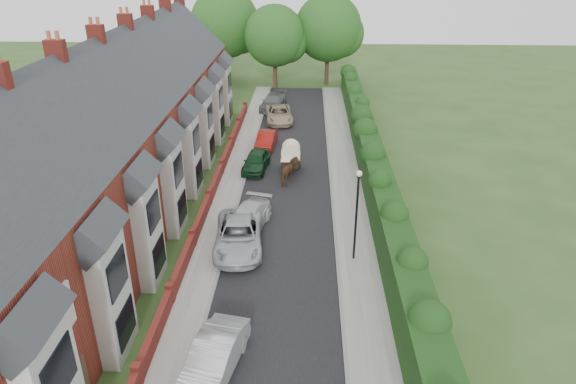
# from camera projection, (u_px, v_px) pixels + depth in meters

# --- Properties ---
(ground) EXTENTS (140.00, 140.00, 0.00)m
(ground) POSITION_uv_depth(u_px,v_px,m) (286.00, 306.00, 23.70)
(ground) COLOR #2D4C1E
(ground) RESTS_ON ground
(road) EXTENTS (6.00, 58.00, 0.02)m
(road) POSITION_uv_depth(u_px,v_px,m) (286.00, 199.00, 33.61)
(road) COLOR black
(road) RESTS_ON ground
(pavement_hedge_side) EXTENTS (2.20, 58.00, 0.12)m
(pavement_hedge_side) POSITION_uv_depth(u_px,v_px,m) (348.00, 200.00, 33.44)
(pavement_hedge_side) COLOR gray
(pavement_hedge_side) RESTS_ON ground
(pavement_house_side) EXTENTS (1.70, 58.00, 0.12)m
(pavement_house_side) POSITION_uv_depth(u_px,v_px,m) (227.00, 198.00, 33.72)
(pavement_house_side) COLOR gray
(pavement_house_side) RESTS_ON ground
(kerb_hedge_side) EXTENTS (0.18, 58.00, 0.13)m
(kerb_hedge_side) POSITION_uv_depth(u_px,v_px,m) (332.00, 199.00, 33.47)
(kerb_hedge_side) COLOR gray
(kerb_hedge_side) RESTS_ON ground
(kerb_house_side) EXTENTS (0.18, 58.00, 0.13)m
(kerb_house_side) POSITION_uv_depth(u_px,v_px,m) (239.00, 198.00, 33.69)
(kerb_house_side) COLOR gray
(kerb_house_side) RESTS_ON ground
(hedge) EXTENTS (2.10, 58.00, 2.85)m
(hedge) POSITION_uv_depth(u_px,v_px,m) (378.00, 179.00, 32.70)
(hedge) COLOR black
(hedge) RESTS_ON ground
(terrace_row) EXTENTS (9.05, 40.50, 11.50)m
(terrace_row) POSITION_uv_depth(u_px,v_px,m) (114.00, 138.00, 31.12)
(terrace_row) COLOR #933725
(terrace_row) RESTS_ON ground
(garden_wall_row) EXTENTS (0.35, 40.35, 1.10)m
(garden_wall_row) POSITION_uv_depth(u_px,v_px,m) (209.00, 199.00, 32.69)
(garden_wall_row) COLOR maroon
(garden_wall_row) RESTS_ON ground
(lamppost) EXTENTS (0.32, 0.32, 5.16)m
(lamppost) POSITION_uv_depth(u_px,v_px,m) (357.00, 205.00, 25.74)
(lamppost) COLOR black
(lamppost) RESTS_ON ground
(tree_far_left) EXTENTS (7.14, 6.80, 9.29)m
(tree_far_left) POSITION_uv_depth(u_px,v_px,m) (278.00, 37.00, 57.36)
(tree_far_left) COLOR #332316
(tree_far_left) RESTS_ON ground
(tree_far_right) EXTENTS (7.98, 7.60, 10.31)m
(tree_far_right) POSITION_uv_depth(u_px,v_px,m) (331.00, 29.00, 58.68)
(tree_far_right) COLOR #332316
(tree_far_right) RESTS_ON ground
(tree_far_back) EXTENTS (8.40, 8.00, 10.82)m
(tree_far_back) POSITION_uv_depth(u_px,v_px,m) (229.00, 25.00, 59.88)
(tree_far_back) COLOR #332316
(tree_far_back) RESTS_ON ground
(car_silver_a) EXTENTS (2.46, 4.75, 1.49)m
(car_silver_a) POSITION_uv_depth(u_px,v_px,m) (214.00, 358.00, 19.69)
(car_silver_a) COLOR #BBBBC0
(car_silver_a) RESTS_ON ground
(car_silver_b) EXTENTS (2.98, 5.69, 1.53)m
(car_silver_b) POSITION_uv_depth(u_px,v_px,m) (239.00, 235.00, 27.96)
(car_silver_b) COLOR #B4B8BC
(car_silver_b) RESTS_ON ground
(car_white) EXTENTS (3.03, 5.04, 1.37)m
(car_white) POSITION_uv_depth(u_px,v_px,m) (247.00, 219.00, 29.79)
(car_white) COLOR silver
(car_white) RESTS_ON ground
(car_green) EXTENTS (2.07, 4.25, 1.40)m
(car_green) POSITION_uv_depth(u_px,v_px,m) (256.00, 161.00, 37.77)
(car_green) COLOR #0F3217
(car_green) RESTS_ON ground
(car_red) EXTENTS (1.71, 4.08, 1.31)m
(car_red) POSITION_uv_depth(u_px,v_px,m) (266.00, 140.00, 41.97)
(car_red) COLOR maroon
(car_red) RESTS_ON ground
(car_beige) EXTENTS (2.95, 5.40, 1.43)m
(car_beige) POSITION_uv_depth(u_px,v_px,m) (279.00, 114.00, 48.10)
(car_beige) COLOR tan
(car_beige) RESTS_ON ground
(car_grey) EXTENTS (2.85, 5.33, 1.47)m
(car_grey) POSITION_uv_depth(u_px,v_px,m) (273.00, 102.00, 51.84)
(car_grey) COLOR #55585C
(car_grey) RESTS_ON ground
(horse) EXTENTS (1.50, 2.25, 1.74)m
(horse) POSITION_uv_depth(u_px,v_px,m) (290.00, 172.00, 35.49)
(horse) COLOR #50341D
(horse) RESTS_ON ground
(horse_cart) EXTENTS (1.44, 3.18, 2.30)m
(horse_cart) POSITION_uv_depth(u_px,v_px,m) (291.00, 154.00, 37.30)
(horse_cart) COLOR black
(horse_cart) RESTS_ON ground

